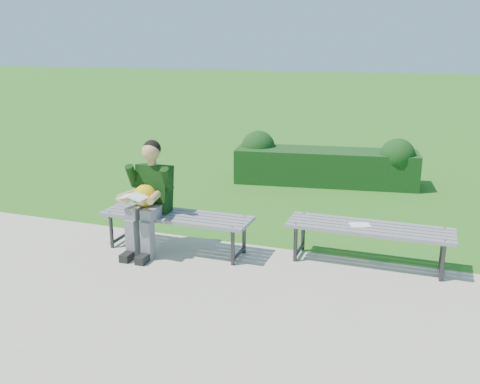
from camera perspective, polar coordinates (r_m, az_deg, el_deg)
ground at (r=6.64m, az=0.57°, el=-5.72°), size 80.00×80.00×0.00m
walkway at (r=5.16m, az=-5.95°, el=-12.29°), size 30.00×3.50×0.02m
hedge at (r=9.55m, az=8.99°, el=3.05°), size 3.23×1.23×0.88m
bench_left at (r=6.35m, az=-6.80°, el=-2.86°), size 1.80×0.50×0.46m
bench_right at (r=6.08m, az=13.59°, el=-4.05°), size 1.80×0.50×0.46m
seated_boy at (r=6.31m, az=-9.72°, el=-0.23°), size 0.56×0.76×1.31m
paper_sheet at (r=6.07m, az=12.69°, el=-3.45°), size 0.26×0.23×0.01m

